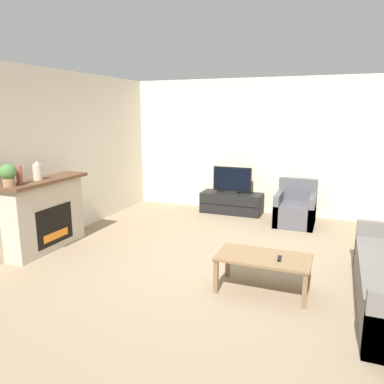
% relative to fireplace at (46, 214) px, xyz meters
% --- Properties ---
extents(ground_plane, '(24.00, 24.00, 0.00)m').
position_rel_fireplace_xyz_m(ground_plane, '(2.69, 0.36, -0.55)').
color(ground_plane, '#89755B').
extents(wall_back, '(12.00, 0.06, 2.70)m').
position_rel_fireplace_xyz_m(wall_back, '(2.69, 3.33, 0.80)').
color(wall_back, beige).
rests_on(wall_back, ground).
extents(wall_left, '(0.06, 12.00, 2.70)m').
position_rel_fireplace_xyz_m(wall_left, '(-0.20, 0.36, 0.80)').
color(wall_left, beige).
rests_on(wall_left, ground).
extents(fireplace, '(0.44, 1.46, 1.08)m').
position_rel_fireplace_xyz_m(fireplace, '(0.00, 0.00, 0.00)').
color(fireplace, '#B7A893').
rests_on(fireplace, ground).
extents(mantel_vase_left, '(0.08, 0.08, 0.27)m').
position_rel_fireplace_xyz_m(mantel_vase_left, '(0.02, -0.44, 0.66)').
color(mantel_vase_left, '#994C3D').
rests_on(mantel_vase_left, fireplace).
extents(mantel_vase_centre_left, '(0.12, 0.12, 0.27)m').
position_rel_fireplace_xyz_m(mantel_vase_centre_left, '(0.02, -0.11, 0.65)').
color(mantel_vase_centre_left, beige).
rests_on(mantel_vase_centre_left, fireplace).
extents(potted_plant, '(0.21, 0.21, 0.30)m').
position_rel_fireplace_xyz_m(potted_plant, '(0.02, -0.62, 0.70)').
color(potted_plant, '#936B4C').
rests_on(potted_plant, fireplace).
extents(tv_stand, '(1.24, 0.48, 0.42)m').
position_rel_fireplace_xyz_m(tv_stand, '(2.05, 3.02, -0.34)').
color(tv_stand, black).
rests_on(tv_stand, ground).
extents(tv, '(0.79, 0.18, 0.53)m').
position_rel_fireplace_xyz_m(tv, '(2.05, 3.02, 0.12)').
color(tv, black).
rests_on(tv, tv_stand).
extents(armchair, '(0.70, 0.76, 0.82)m').
position_rel_fireplace_xyz_m(armchair, '(3.35, 2.67, -0.28)').
color(armchair, '#4C4C51').
rests_on(armchair, ground).
extents(coffee_table, '(1.06, 0.57, 0.43)m').
position_rel_fireplace_xyz_m(coffee_table, '(3.30, -0.17, -0.18)').
color(coffee_table, brown).
rests_on(coffee_table, ground).
extents(remote, '(0.05, 0.15, 0.02)m').
position_rel_fireplace_xyz_m(remote, '(3.49, -0.20, -0.12)').
color(remote, black).
rests_on(remote, coffee_table).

